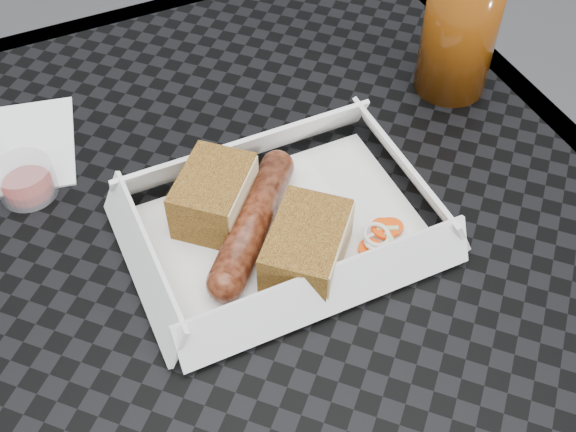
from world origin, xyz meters
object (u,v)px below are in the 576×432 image
object	(u,v)px
patio_table	(200,344)
bratwurst	(253,221)
food_tray	(283,230)
drink_glass	(461,26)

from	to	relation	value
patio_table	bratwurst	size ratio (longest dim) A/B	6.37
food_tray	drink_glass	xyz separation A→B (m)	(0.23, 0.10, 0.07)
food_tray	bratwurst	bearing A→B (deg)	167.33
patio_table	food_tray	bearing A→B (deg)	16.46
food_tray	bratwurst	xyz separation A→B (m)	(-0.02, 0.01, 0.02)
drink_glass	patio_table	bearing A→B (deg)	-158.02
food_tray	drink_glass	bearing A→B (deg)	24.07
food_tray	bratwurst	world-z (taller)	bratwurst
food_tray	patio_table	bearing A→B (deg)	-163.54
drink_glass	food_tray	bearing A→B (deg)	-155.93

